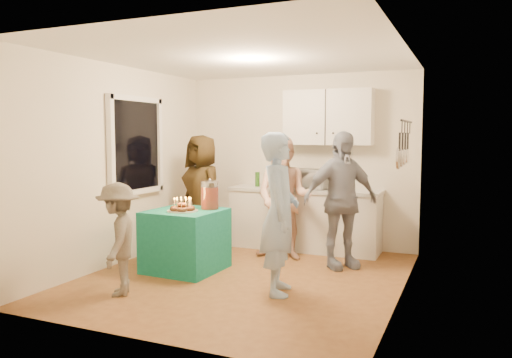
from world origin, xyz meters
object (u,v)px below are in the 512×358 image
at_px(man_birthday, 280,213).
at_px(counter, 304,221).
at_px(woman_back_center, 284,198).
at_px(party_table, 186,240).
at_px(microwave, 311,179).
at_px(child_near_left, 118,239).
at_px(punch_jar, 210,196).
at_px(woman_back_right, 341,200).
at_px(woman_back_left, 202,193).

bearing_deg(man_birthday, counter, -7.08).
distance_m(counter, woman_back_center, 0.77).
height_order(party_table, man_birthday, man_birthday).
height_order(party_table, woman_back_center, woman_back_center).
bearing_deg(microwave, child_near_left, -110.40).
distance_m(man_birthday, child_near_left, 1.73).
bearing_deg(microwave, punch_jar, -116.33).
bearing_deg(man_birthday, punch_jar, 45.64).
height_order(counter, party_table, counter).
bearing_deg(punch_jar, woman_back_right, 24.87).
bearing_deg(child_near_left, woman_back_right, 107.72).
relative_size(man_birthday, child_near_left, 1.44).
relative_size(woman_back_left, woman_back_center, 1.01).
height_order(woman_back_left, woman_back_center, woman_back_left).
height_order(party_table, woman_back_left, woman_back_left).
bearing_deg(punch_jar, woman_back_left, 124.82).
bearing_deg(counter, child_near_left, -112.42).
xyz_separation_m(woman_back_left, child_near_left, (0.24, -2.22, -0.25)).
distance_m(counter, woman_back_left, 1.58).
bearing_deg(man_birthday, woman_back_right, -32.75).
bearing_deg(man_birthday, microwave, -9.54).
bearing_deg(woman_back_left, party_table, -43.28).
distance_m(woman_back_center, child_near_left, 2.42).
height_order(party_table, child_near_left, child_near_left).
xyz_separation_m(man_birthday, child_near_left, (-1.55, -0.73, -0.26)).
relative_size(microwave, punch_jar, 1.50).
relative_size(man_birthday, woman_back_center, 1.03).
height_order(microwave, woman_back_left, woman_back_left).
bearing_deg(party_table, punch_jar, 40.07).
xyz_separation_m(microwave, woman_back_right, (0.64, -0.80, -0.18)).
bearing_deg(woman_back_center, woman_back_left, 175.80).
bearing_deg(counter, woman_back_center, -97.39).
height_order(woman_back_left, child_near_left, woman_back_left).
xyz_separation_m(counter, party_table, (-1.01, -1.70, -0.05)).
bearing_deg(woman_back_center, party_table, -133.00).
xyz_separation_m(party_table, woman_back_center, (0.93, 1.05, 0.46)).
relative_size(punch_jar, woman_back_left, 0.20).
bearing_deg(punch_jar, woman_back_center, 50.89).
bearing_deg(woman_back_left, man_birthday, -12.49).
height_order(punch_jar, woman_back_left, woman_back_left).
relative_size(woman_back_left, woman_back_right, 0.97).
relative_size(party_table, man_birthday, 0.49).
bearing_deg(woman_back_center, child_near_left, -117.96).
bearing_deg(woman_back_left, woman_back_right, 21.71).
bearing_deg(child_near_left, microwave, 127.02).
distance_m(party_table, woman_back_right, 2.02).
bearing_deg(counter, punch_jar, -117.23).
relative_size(man_birthday, woman_back_right, 0.99).
height_order(man_birthday, child_near_left, man_birthday).
xyz_separation_m(counter, punch_jar, (-0.77, -1.50, 0.50)).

